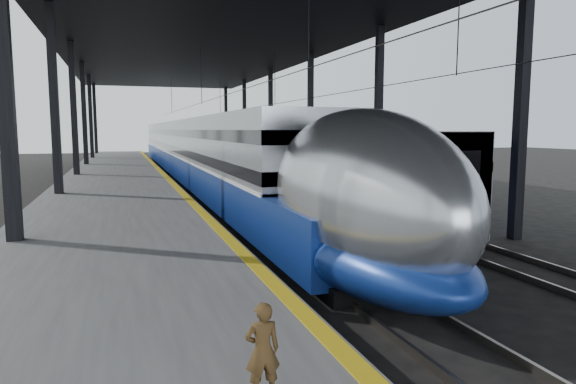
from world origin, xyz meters
name	(u,v)px	position (x,y,z in m)	size (l,w,h in m)	color
ground	(301,323)	(0.00, 0.00, 0.00)	(160.00, 160.00, 0.00)	black
platform	(116,190)	(-3.50, 20.00, 0.50)	(6.00, 80.00, 1.00)	#4C4C4F
yellow_strip	(169,179)	(-0.70, 20.00, 1.00)	(0.30, 80.00, 0.01)	gold
rails	(259,192)	(4.50, 20.00, 0.08)	(6.52, 80.00, 0.16)	slate
canopy	(213,32)	(1.90, 20.00, 9.12)	(18.00, 75.00, 9.47)	black
tgv_train	(194,153)	(2.00, 29.18, 2.05)	(3.06, 65.20, 4.39)	#B0B2B7
second_train	(251,153)	(7.00, 32.00, 1.87)	(2.68, 56.05, 3.69)	navy
child	(262,350)	(-1.93, -4.24, 1.51)	(0.37, 0.24, 1.02)	#4B3419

